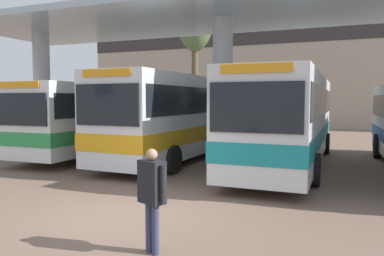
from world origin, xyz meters
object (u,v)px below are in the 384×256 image
object	(u,v)px
pedestrian_waiting	(152,190)
poplar_tree_behind_left	(195,7)
transit_bus_right_bay	(289,116)
transit_bus_left_bay	(107,115)
transit_bus_center_bay	(179,114)

from	to	relation	value
pedestrian_waiting	poplar_tree_behind_left	distance (m)	20.10
poplar_tree_behind_left	pedestrian_waiting	bearing A→B (deg)	-70.92
transit_bus_right_bay	pedestrian_waiting	world-z (taller)	transit_bus_right_bay
transit_bus_right_bay	poplar_tree_behind_left	distance (m)	12.56
transit_bus_left_bay	transit_bus_right_bay	xyz separation A→B (m)	(8.38, -0.05, 0.11)
transit_bus_right_bay	pedestrian_waiting	size ratio (longest dim) A/B	7.12
transit_bus_center_bay	transit_bus_right_bay	distance (m)	4.47
transit_bus_center_bay	pedestrian_waiting	world-z (taller)	transit_bus_center_bay
transit_bus_right_bay	transit_bus_left_bay	bearing A→B (deg)	0.26
transit_bus_left_bay	pedestrian_waiting	size ratio (longest dim) A/B	6.24
transit_bus_right_bay	poplar_tree_behind_left	size ratio (longest dim) A/B	1.05
pedestrian_waiting	transit_bus_center_bay	bearing A→B (deg)	133.78
transit_bus_center_bay	poplar_tree_behind_left	distance (m)	11.04
transit_bus_center_bay	pedestrian_waiting	xyz separation A→B (m)	(3.51, -9.16, -0.85)
transit_bus_left_bay	pedestrian_waiting	xyz separation A→B (m)	(7.44, -9.65, -0.72)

